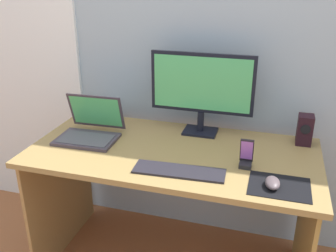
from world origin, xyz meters
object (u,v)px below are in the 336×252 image
object	(u,v)px
fishbowl	(105,110)
mouse	(273,183)
keyboard_external	(179,171)
phone_in_dock	(246,157)
speaker_right	(305,130)
monitor	(202,88)
laptop	(90,130)

from	to	relation	value
fishbowl	mouse	size ratio (longest dim) A/B	1.48
keyboard_external	phone_in_dock	xyz separation A→B (m)	(0.28, 0.14, 0.04)
mouse	speaker_right	bearing A→B (deg)	68.65
monitor	mouse	world-z (taller)	monitor
speaker_right	phone_in_dock	xyz separation A→B (m)	(-0.26, -0.33, -0.03)
phone_in_dock	keyboard_external	bearing A→B (deg)	-153.90
monitor	laptop	distance (m)	0.63
monitor	keyboard_external	world-z (taller)	monitor
speaker_right	phone_in_dock	distance (m)	0.42
monitor	phone_in_dock	size ratio (longest dim) A/B	3.99
keyboard_external	speaker_right	bearing A→B (deg)	37.48
speaker_right	keyboard_external	distance (m)	0.71
phone_in_dock	laptop	bearing A→B (deg)	173.78
speaker_right	keyboard_external	xyz separation A→B (m)	(-0.53, -0.46, -0.07)
speaker_right	keyboard_external	bearing A→B (deg)	-139.28
monitor	phone_in_dock	bearing A→B (deg)	-48.99
monitor	mouse	distance (m)	0.66
fishbowl	keyboard_external	distance (m)	0.73
phone_in_dock	mouse	bearing A→B (deg)	-50.36
laptop	phone_in_dock	distance (m)	0.83
speaker_right	fishbowl	bearing A→B (deg)	-179.93
laptop	mouse	world-z (taller)	laptop
monitor	keyboard_external	size ratio (longest dim) A/B	1.35
laptop	fishbowl	bearing A→B (deg)	94.55
laptop	phone_in_dock	bearing A→B (deg)	-6.22
mouse	phone_in_dock	world-z (taller)	phone_in_dock
monitor	fishbowl	bearing A→B (deg)	179.31
monitor	speaker_right	world-z (taller)	monitor
laptop	fishbowl	distance (m)	0.24
laptop	mouse	xyz separation A→B (m)	(0.95, -0.24, -0.02)
speaker_right	mouse	size ratio (longest dim) A/B	1.56
laptop	keyboard_external	bearing A→B (deg)	-22.32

